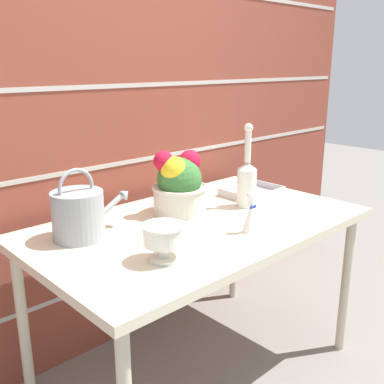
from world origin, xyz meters
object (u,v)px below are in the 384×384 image
at_px(crystal_pedestal_bowl, 163,237).
at_px(wire_tray, 252,193).
at_px(glass_decanter, 247,180).
at_px(watering_can, 79,214).
at_px(flower_planter, 179,185).
at_px(figurine_vase, 250,216).

xyz_separation_m(crystal_pedestal_bowl, wire_tray, (0.82, 0.29, -0.07)).
bearing_deg(glass_decanter, watering_can, 167.01).
xyz_separation_m(glass_decanter, wire_tray, (0.16, 0.10, -0.11)).
relative_size(glass_decanter, wire_tray, 1.39).
bearing_deg(flower_planter, watering_can, 175.27).
bearing_deg(watering_can, figurine_vase, -37.79).
xyz_separation_m(flower_planter, wire_tray, (0.46, -0.04, -0.12)).
bearing_deg(wire_tray, figurine_vase, -141.63).
relative_size(flower_planter, glass_decanter, 0.74).
height_order(crystal_pedestal_bowl, wire_tray, crystal_pedestal_bowl).
xyz_separation_m(crystal_pedestal_bowl, flower_planter, (0.36, 0.33, 0.05)).
relative_size(glass_decanter, figurine_vase, 2.35).
distance_m(watering_can, wire_tray, 0.93).
relative_size(watering_can, crystal_pedestal_bowl, 2.29).
height_order(figurine_vase, wire_tray, figurine_vase).
height_order(watering_can, crystal_pedestal_bowl, watering_can).
bearing_deg(crystal_pedestal_bowl, flower_planter, 42.18).
height_order(flower_planter, glass_decanter, glass_decanter).
height_order(crystal_pedestal_bowl, flower_planter, flower_planter).
xyz_separation_m(glass_decanter, figurine_vase, (-0.25, -0.22, -0.06)).
bearing_deg(wire_tray, glass_decanter, -148.50).
xyz_separation_m(flower_planter, figurine_vase, (0.05, -0.36, -0.06)).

